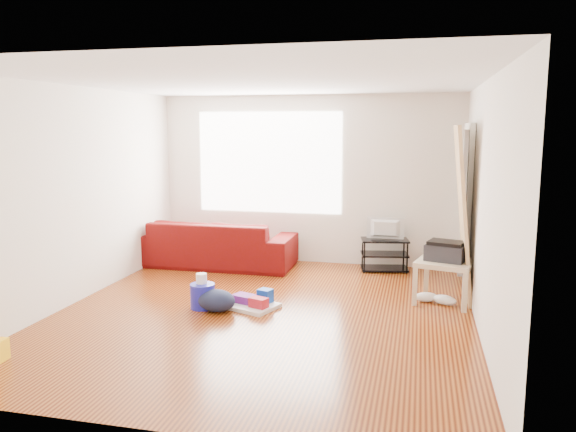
% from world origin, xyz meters
% --- Properties ---
extents(room, '(4.51, 5.01, 2.51)m').
position_xyz_m(room, '(0.07, 0.15, 1.25)').
color(room, '#491707').
rests_on(room, ground).
extents(sofa, '(2.32, 0.91, 0.68)m').
position_xyz_m(sofa, '(-1.28, 1.95, 0.00)').
color(sofa, '#4E0609').
rests_on(sofa, ground).
extents(tv_stand, '(0.71, 0.49, 0.45)m').
position_xyz_m(tv_stand, '(1.17, 2.22, 0.23)').
color(tv_stand, black).
rests_on(tv_stand, ground).
extents(tv, '(0.53, 0.07, 0.30)m').
position_xyz_m(tv, '(1.17, 2.22, 0.60)').
color(tv, black).
rests_on(tv, tv_stand).
extents(side_table, '(0.74, 0.74, 0.50)m').
position_xyz_m(side_table, '(1.95, 0.89, 0.42)').
color(side_table, tan).
rests_on(side_table, ground).
extents(printer, '(0.51, 0.44, 0.23)m').
position_xyz_m(printer, '(1.95, 0.89, 0.61)').
color(printer, black).
rests_on(printer, side_table).
extents(bucket, '(0.32, 0.32, 0.28)m').
position_xyz_m(bucket, '(-0.72, 0.03, 0.00)').
color(bucket, '#1A1CA5').
rests_on(bucket, ground).
extents(toilet_paper, '(0.12, 0.12, 0.11)m').
position_xyz_m(toilet_paper, '(-0.74, 0.06, 0.20)').
color(toilet_paper, white).
rests_on(toilet_paper, bucket).
extents(cleaning_tray, '(0.66, 0.59, 0.20)m').
position_xyz_m(cleaning_tray, '(-0.17, 0.17, 0.06)').
color(cleaning_tray, silver).
rests_on(cleaning_tray, ground).
extents(backpack, '(0.53, 0.47, 0.24)m').
position_xyz_m(backpack, '(-0.53, -0.04, 0.00)').
color(backpack, black).
rests_on(backpack, ground).
extents(sneakers, '(0.51, 0.26, 0.11)m').
position_xyz_m(sneakers, '(1.85, 0.81, 0.06)').
color(sneakers, white).
rests_on(sneakers, ground).
extents(door_panel, '(0.26, 0.82, 2.05)m').
position_xyz_m(door_panel, '(2.13, 1.10, 0.00)').
color(door_panel, '#A07849').
rests_on(door_panel, ground).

